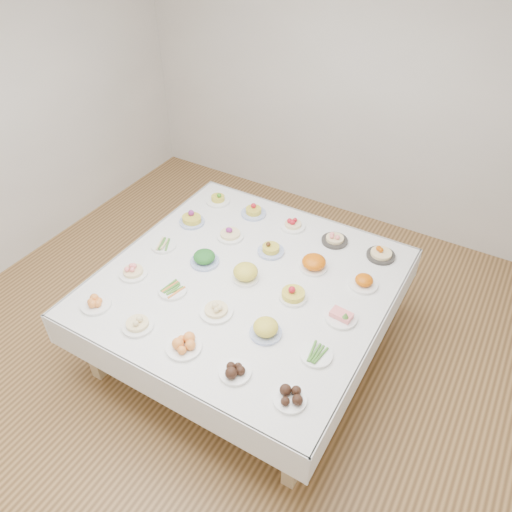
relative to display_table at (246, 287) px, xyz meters
The scene contains 27 objects.
room_envelope 1.17m from the display_table, 117.18° to the right, with size 5.02×5.02×2.81m.
display_table is the anchor object (origin of this frame).
dish_0 1.10m from the display_table, 135.09° to the right, with size 0.21×0.21×0.09m.
dish_1 0.88m from the display_table, 116.48° to the right, with size 0.21×0.21×0.12m.
dish_2 0.78m from the display_table, 90.29° to the right, with size 0.23×0.23×0.11m.
dish_3 0.87m from the display_table, 63.02° to the right, with size 0.20×0.20×0.09m.
dish_4 1.10m from the display_table, 44.78° to the right, with size 0.20×0.20×0.09m.
dish_5 0.87m from the display_table, 153.54° to the right, with size 0.21×0.21×0.12m.
dish_6 0.56m from the display_table, 136.36° to the right, with size 0.21×0.21×0.05m.
dish_7 0.42m from the display_table, 89.90° to the right, with size 0.23×0.23×0.13m.
dish_8 0.57m from the display_table, 44.70° to the right, with size 0.21×0.21×0.12m.
dish_9 0.87m from the display_table, 26.91° to the right, with size 0.21×0.21×0.05m.
dish_10 0.79m from the display_table, behind, with size 0.20×0.20×0.05m.
dish_11 0.40m from the display_table, behind, with size 0.22×0.22×0.12m.
dish_12 0.13m from the display_table, 129.52° to the left, with size 0.20×0.20×0.12m.
dish_13 0.42m from the display_table, ahead, with size 0.21×0.20×0.13m.
dish_14 0.78m from the display_table, ahead, with size 0.22×0.22×0.10m.
dish_15 0.89m from the display_table, 153.74° to the left, with size 0.22×0.22×0.13m.
dish_16 0.56m from the display_table, 135.16° to the left, with size 0.22×0.22×0.12m.
dish_17 0.40m from the display_table, 89.83° to the left, with size 0.21×0.21×0.12m.
dish_18 0.55m from the display_table, 44.97° to the left, with size 0.22×0.22×0.13m.
dish_19 0.89m from the display_table, 26.65° to the left, with size 0.21×0.21×0.11m.
dish_20 1.10m from the display_table, 134.95° to the left, with size 0.21×0.21×0.11m.
dish_21 0.87m from the display_table, 116.93° to the left, with size 0.22×0.22×0.12m.
dish_22 0.78m from the display_table, 90.16° to the left, with size 0.21×0.21×0.11m.
dish_23 0.87m from the display_table, 63.38° to the left, with size 0.21×0.21×0.11m.
dish_24 1.11m from the display_table, 45.06° to the left, with size 0.22×0.22×0.12m.
Camera 1 is at (1.57, -2.17, 3.30)m, focal length 35.00 mm.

